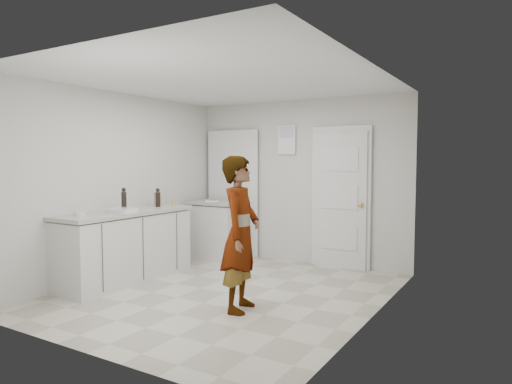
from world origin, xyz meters
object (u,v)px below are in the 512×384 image
Objects in this scene: person at (241,234)px; baking_dish at (122,210)px; spice_jar at (174,203)px; oil_cruet_a at (158,198)px; egg_bowl at (80,213)px; oil_cruet_b at (124,200)px; cake_mix_box at (158,199)px.

person is 1.81m from baking_dish.
spice_jar is (-1.78, 0.99, 0.15)m from person.
baking_dish is (0.10, -0.76, -0.10)m from oil_cruet_a.
oil_cruet_a is 0.78m from baking_dish.
spice_jar is 0.25× the size of baking_dish.
spice_jar is 0.95m from baking_dish.
person is at bearing 11.69° from egg_bowl.
person is 1.98m from oil_cruet_b.
oil_cruet_b is at bearing 129.50° from baking_dish.
oil_cruet_a is at bearing 52.67° from person.
oil_cruet_a is (-1.91, 0.81, 0.24)m from person.
person is at bearing -6.84° from cake_mix_box.
person is at bearing -6.32° from oil_cruet_b.
person reaches higher than cake_mix_box.
spice_jar is 0.28× the size of oil_cruet_b.
oil_cruet_a is at bearing 85.91° from oil_cruet_b.
baking_dish is at bearing -58.97° from cake_mix_box.
person is 2.08m from oil_cruet_a.
person reaches higher than oil_cruet_a.
spice_jar is 1.43m from egg_bowl.
person is at bearing -22.93° from oil_cruet_a.
egg_bowl is (-2.02, -0.42, 0.14)m from person.
oil_cruet_a is 1.23m from egg_bowl.
oil_cruet_b reaches higher than oil_cruet_a.
oil_cruet_b is at bearing -102.70° from spice_jar.
person reaches higher than oil_cruet_b.
spice_jar is at bearing 80.20° from egg_bowl.
cake_mix_box is 0.58× the size of baking_dish.
baking_dish is (-1.81, 0.04, 0.14)m from person.
oil_cruet_b is 0.89× the size of baking_dish.
person is 2.22m from cake_mix_box.
spice_jar is 0.65× the size of egg_bowl.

